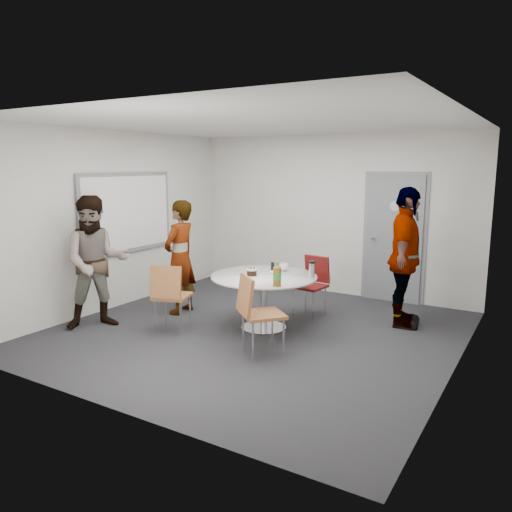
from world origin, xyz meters
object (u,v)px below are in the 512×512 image
Objects in this scene: table at (265,283)px; person_main at (180,257)px; whiteboard at (128,213)px; chair_near_left at (169,291)px; person_left at (96,262)px; door at (394,239)px; chair_far at (313,280)px; chair_near_right at (255,307)px; person_right at (405,258)px.

person_main is (-1.47, 0.02, 0.21)m from table.
chair_near_left is (1.51, -0.80, -0.89)m from whiteboard.
chair_near_left is 0.54× the size of person_main.
person_left reaches higher than person_main.
door is 2.41× the size of chair_far.
person_main is at bearing -165.88° from chair_near_right.
person_right is at bearing 18.11° from chair_near_left.
person_main is 3.20m from person_right.
person_main reaches higher than chair_near_right.
chair_near_right is at bearing -67.01° from table.
person_main is (-2.52, -2.29, -0.18)m from door.
table is at bearing 80.74° from chair_far.
chair_near_left is 1.05× the size of chair_far.
person_right is (1.16, 2.00, 0.37)m from chair_near_right.
person_left is 0.94× the size of person_right.
person_right reaches higher than chair_near_left.
chair_near_left is at bearing -27.86° from whiteboard.
table is 1.92m from person_right.
door is 1.50× the size of table.
whiteboard is 2.00× the size of chair_near_right.
person_right reaches higher than person_left.
chair_far is at bearing -119.09° from door.
table is 1.49× the size of chair_near_right.
whiteboard is 1.92m from chair_near_left.
table is 0.97m from chair_near_right.
whiteboard reaches higher than chair_far.
table is (2.51, -0.03, -0.81)m from whiteboard.
whiteboard is at bearing -94.16° from person_main.
door is at bearing 32.66° from whiteboard.
door is 1.26× the size of person_main.
table is 1.27m from chair_near_left.
person_right is (1.27, 0.19, 0.42)m from chair_far.
chair_near_right is 0.56× the size of person_main.
person_left is at bearing 111.19° from person_right.
person_right reaches higher than table.
door is 1.12× the size of whiteboard.
door reaches higher than chair_near_left.
whiteboard is 2.16× the size of chair_far.
door is 1.66m from chair_far.
chair_near_right reaches higher than chair_far.
chair_near_left is (-2.05, -3.08, -0.46)m from door.
door is 3.30m from chair_near_right.
chair_near_left is 0.48× the size of person_right.
door reaches higher than person_main.
table is 0.96m from chair_far.
chair_near_left is at bearing 60.16° from chair_far.
chair_far is 3.05m from person_left.
whiteboard is 1.06× the size of person_left.
whiteboard is 3.07m from chair_far.
whiteboard is at bearing -157.33° from chair_near_right.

